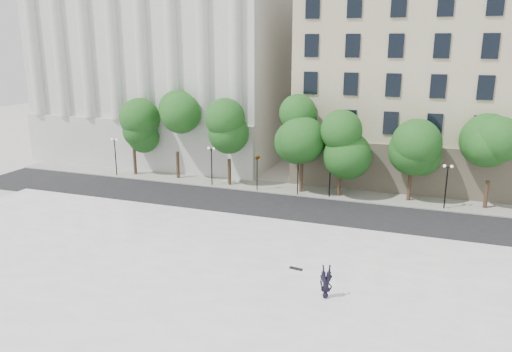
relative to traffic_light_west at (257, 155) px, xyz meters
The scene contains 12 objects.
ground 22.61m from the traffic_light_west, 89.05° to the right, with size 160.00×160.00×0.00m, color #BBB8B0.
plaza 19.62m from the traffic_light_west, 88.90° to the right, with size 44.00×22.00×0.45m, color white.
street 5.70m from the traffic_light_west, 85.09° to the right, with size 60.00×8.00×0.02m, color black.
far_sidewalk 4.06m from the traffic_light_west, 77.73° to the left, with size 60.00×4.00×0.12m, color #A3A096.
building_west 25.01m from the traffic_light_west, 135.62° to the left, with size 31.50×27.65×25.60m.
building_east 27.31m from the traffic_light_west, 39.20° to the left, with size 36.00×26.15×23.00m.
traffic_light_west is the anchor object (origin of this frame).
traffic_light_east 4.23m from the traffic_light_west, ahead, with size 0.89×1.83×4.22m.
person_lying 23.14m from the traffic_light_west, 60.59° to the right, with size 0.73×0.48×2.00m, color black.
skateboard 19.34m from the traffic_light_west, 62.91° to the right, with size 0.87×0.22×0.09m, color black.
street_trees 5.13m from the traffic_light_west, 16.65° to the left, with size 40.70×5.12×8.13m.
lamp_posts 1.10m from the traffic_light_west, 24.63° to the left, with size 35.61×0.28×4.33m.
Camera 1 is at (15.82, -23.33, 14.61)m, focal length 35.00 mm.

